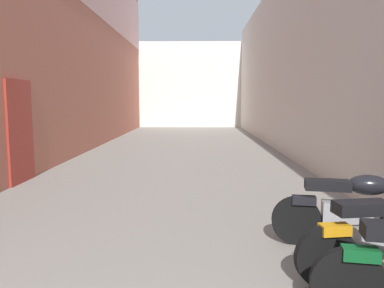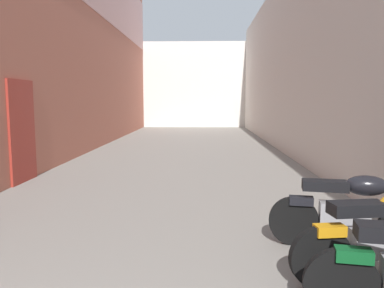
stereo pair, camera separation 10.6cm
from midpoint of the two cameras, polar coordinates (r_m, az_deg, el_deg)
The scene contains 5 objects.
ground_plane at distance 10.48m, azimuth -1.37°, elevation -3.03°, with size 40.37×40.37×0.00m, color gray.
building_left at distance 13.19m, azimuth -17.04°, elevation 18.13°, with size 0.45×24.37×8.82m.
building_right at distance 12.72m, azimuth 15.42°, elevation 12.24°, with size 0.45×24.37×6.10m.
building_far_end at distance 25.52m, azimuth 0.50°, elevation 8.88°, with size 9.59×2.00×5.48m, color silver.
motorcycle_fifth at distance 4.90m, azimuth 23.36°, elevation -8.90°, with size 1.84×0.58×1.04m.
Camera 2 is at (0.62, -0.13, 1.77)m, focal length 35.21 mm.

